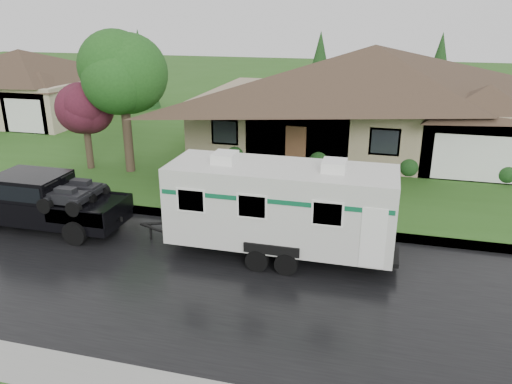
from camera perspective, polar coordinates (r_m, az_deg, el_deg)
ground at (r=16.21m, az=2.91°, el=-7.32°), size 140.00×140.00×0.00m
road at (r=14.50m, az=1.23°, el=-10.82°), size 140.00×8.00×0.01m
curb at (r=18.17m, az=4.40°, el=-3.94°), size 140.00×0.50×0.15m
lawn at (r=30.16m, az=8.92°, el=5.66°), size 140.00×26.00×0.15m
house_main at (r=28.21m, az=13.76°, el=11.64°), size 19.44×10.80×6.90m
house_far at (r=39.07m, az=-25.02°, el=11.65°), size 10.80×8.64×5.80m
tree_left_green at (r=23.94m, az=-15.03°, el=12.72°), size 3.93×3.93×6.51m
tree_red at (r=25.23m, az=-19.03°, el=8.95°), size 2.54×2.54×4.20m
shrub_row at (r=24.39m, az=12.16°, el=3.41°), size 13.60×1.00×1.00m
pickup_truck at (r=19.48m, az=-23.45°, el=-0.78°), size 5.98×2.27×1.99m
travel_trailer at (r=15.54m, az=2.82°, el=-1.45°), size 7.37×2.59×3.31m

